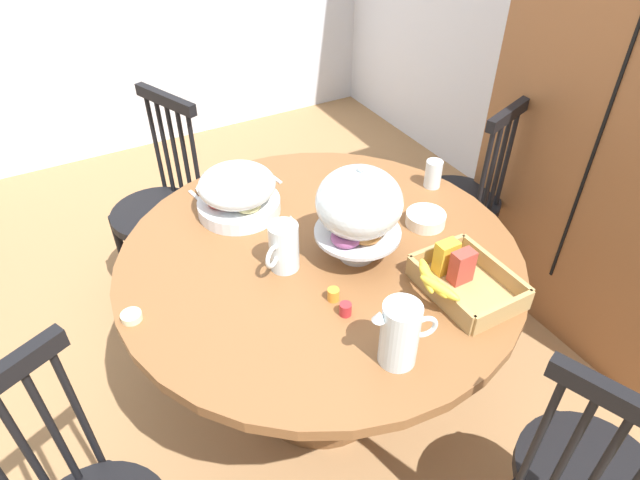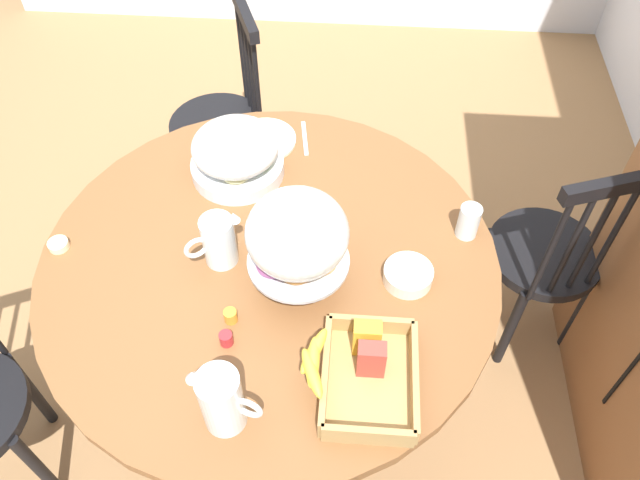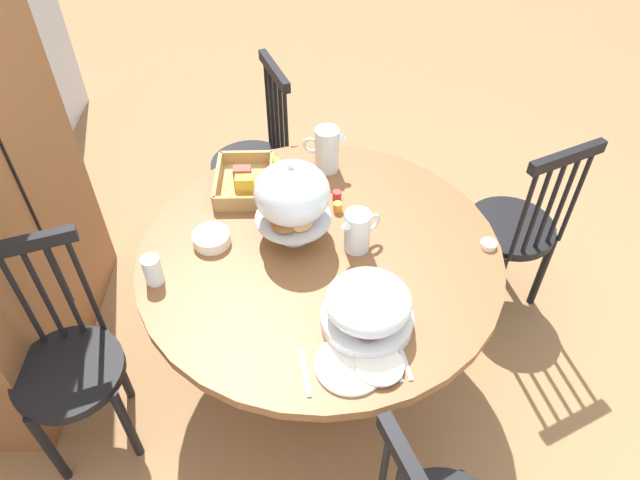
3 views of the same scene
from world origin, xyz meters
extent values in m
plane|color=#997047|center=(0.00, 0.00, 0.00)|extent=(10.00, 10.00, 0.00)
cube|color=black|center=(0.21, 1.22, 1.04)|extent=(0.01, 0.01, 1.52)
cylinder|color=brown|center=(0.05, 0.13, 0.72)|extent=(1.34, 1.34, 0.04)
cylinder|color=brown|center=(0.05, 0.13, 0.39)|extent=(0.14, 0.14, 0.63)
cylinder|color=brown|center=(0.05, 0.13, 0.03)|extent=(0.56, 0.56, 0.06)
cylinder|color=black|center=(0.96, 0.48, 0.45)|extent=(0.40, 0.40, 0.04)
cylinder|color=black|center=(0.78, 0.56, 0.23)|extent=(0.04, 0.04, 0.45)
cylinder|color=black|center=(1.02, 0.33, 0.69)|extent=(0.02, 0.02, 0.48)
cylinder|color=black|center=(0.95, 0.30, 0.69)|extent=(0.02, 0.02, 0.48)
cylinder|color=black|center=(0.89, 0.28, 0.69)|extent=(0.02, 0.02, 0.48)
cube|color=black|center=(1.02, 0.33, 0.95)|extent=(0.35, 0.16, 0.05)
cylinder|color=black|center=(-0.27, 1.05, 0.45)|extent=(0.40, 0.40, 0.04)
cylinder|color=black|center=(-0.45, 1.14, 0.23)|extent=(0.04, 0.04, 0.45)
cylinder|color=black|center=(-0.35, 0.88, 0.23)|extent=(0.04, 0.04, 0.45)
cylinder|color=black|center=(-0.18, 1.23, 0.23)|extent=(0.04, 0.04, 0.45)
cylinder|color=black|center=(-0.09, 0.97, 0.23)|extent=(0.04, 0.04, 0.45)
cylinder|color=black|center=(-0.16, 1.24, 0.69)|extent=(0.02, 0.02, 0.48)
cylinder|color=black|center=(-0.14, 1.17, 0.69)|extent=(0.02, 0.02, 0.48)
cylinder|color=black|center=(-0.12, 1.11, 0.69)|extent=(0.02, 0.02, 0.48)
cylinder|color=black|center=(-0.09, 1.04, 0.69)|extent=(0.02, 0.02, 0.48)
cylinder|color=black|center=(-0.07, 0.97, 0.69)|extent=(0.02, 0.02, 0.48)
cube|color=black|center=(-0.12, 1.11, 0.95)|extent=(0.15, 0.35, 0.05)
cylinder|color=black|center=(-0.85, -0.22, 0.45)|extent=(0.40, 0.40, 0.04)
cylinder|color=black|center=(-0.93, -0.40, 0.23)|extent=(0.04, 0.04, 0.45)
cylinder|color=black|center=(-0.67, -0.30, 0.23)|extent=(0.04, 0.04, 0.45)
cylinder|color=black|center=(-1.04, -0.14, 0.23)|extent=(0.04, 0.04, 0.45)
cylinder|color=black|center=(-0.77, -0.04, 0.23)|extent=(0.04, 0.04, 0.45)
cylinder|color=black|center=(-1.04, -0.12, 0.69)|extent=(0.02, 0.02, 0.48)
cylinder|color=black|center=(-0.98, -0.09, 0.69)|extent=(0.02, 0.02, 0.48)
cylinder|color=black|center=(-0.91, -0.07, 0.69)|extent=(0.02, 0.02, 0.48)
cylinder|color=black|center=(-0.85, -0.04, 0.69)|extent=(0.02, 0.02, 0.48)
cylinder|color=black|center=(-0.78, -0.02, 0.69)|extent=(0.02, 0.02, 0.48)
cube|color=black|center=(-0.91, -0.07, 0.95)|extent=(0.35, 0.16, 0.05)
cylinder|color=black|center=(0.35, -0.88, 0.69)|extent=(0.02, 0.02, 0.48)
cylinder|color=black|center=(0.32, -0.81, 0.69)|extent=(0.02, 0.02, 0.48)
cylinder|color=black|center=(0.29, -0.75, 0.69)|extent=(0.02, 0.02, 0.48)
cylinder|color=black|center=(0.26, -0.69, 0.69)|extent=(0.02, 0.02, 0.48)
cylinder|color=silver|center=(0.13, 0.23, 0.75)|extent=(0.12, 0.12, 0.02)
cylinder|color=silver|center=(0.13, 0.23, 0.79)|extent=(0.03, 0.03, 0.09)
cylinder|color=silver|center=(0.13, 0.23, 0.84)|extent=(0.28, 0.28, 0.01)
torus|color=#B27033|center=(0.17, 0.23, 0.86)|extent=(0.10, 0.10, 0.03)
torus|color=#D19347|center=(0.14, 0.29, 0.86)|extent=(0.10, 0.10, 0.03)
torus|color=#935628|center=(0.07, 0.26, 0.86)|extent=(0.10, 0.10, 0.03)
torus|color=tan|center=(0.08, 0.21, 0.86)|extent=(0.10, 0.10, 0.03)
torus|color=#994C84|center=(0.16, 0.17, 0.86)|extent=(0.10, 0.10, 0.03)
ellipsoid|color=silver|center=(0.13, 0.23, 0.95)|extent=(0.27, 0.27, 0.22)
sphere|color=silver|center=(0.13, 0.23, 1.07)|extent=(0.02, 0.02, 0.02)
cylinder|color=silver|center=(-0.30, -0.01, 0.77)|extent=(0.30, 0.30, 0.05)
ellipsoid|color=beige|center=(-0.23, 0.00, 0.80)|extent=(0.09, 0.09, 0.03)
ellipsoid|color=#8CBF59|center=(-0.29, 0.06, 0.80)|extent=(0.09, 0.09, 0.03)
ellipsoid|color=#6B2D4C|center=(-0.36, -0.01, 0.80)|extent=(0.09, 0.09, 0.03)
ellipsoid|color=#CC3D33|center=(-0.30, -0.08, 0.80)|extent=(0.09, 0.09, 0.03)
ellipsoid|color=silver|center=(-0.30, -0.01, 0.85)|extent=(0.28, 0.28, 0.13)
cylinder|color=silver|center=(0.55, 0.09, 0.84)|extent=(0.10, 0.10, 0.20)
cylinder|color=orange|center=(0.55, 0.09, 0.81)|extent=(0.09, 0.09, 0.13)
cone|color=silver|center=(0.53, 0.04, 0.92)|extent=(0.04, 0.04, 0.03)
torus|color=silver|center=(0.56, 0.16, 0.85)|extent=(0.03, 0.08, 0.07)
cylinder|color=silver|center=(0.06, 0.00, 0.82)|extent=(0.10, 0.10, 0.16)
cylinder|color=white|center=(0.06, 0.00, 0.80)|extent=(0.08, 0.08, 0.11)
cone|color=silver|center=(0.03, 0.04, 0.89)|extent=(0.05, 0.05, 0.03)
torus|color=silver|center=(0.10, -0.06, 0.83)|extent=(0.05, 0.07, 0.07)
cube|color=tan|center=(0.43, 0.44, 0.75)|extent=(0.30, 0.22, 0.01)
cube|color=tan|center=(0.43, 0.33, 0.78)|extent=(0.30, 0.02, 0.07)
cube|color=tan|center=(0.43, 0.55, 0.78)|extent=(0.30, 0.02, 0.07)
cube|color=tan|center=(0.28, 0.44, 0.78)|extent=(0.02, 0.22, 0.07)
cube|color=tan|center=(0.58, 0.44, 0.78)|extent=(0.02, 0.22, 0.07)
cube|color=gold|center=(0.34, 0.43, 0.81)|extent=(0.04, 0.07, 0.11)
cube|color=#B23D33|center=(0.40, 0.44, 0.81)|extent=(0.04, 0.07, 0.11)
ellipsoid|color=yellow|center=(0.40, 0.30, 0.84)|extent=(0.14, 0.08, 0.05)
ellipsoid|color=yellow|center=(0.43, 0.30, 0.84)|extent=(0.13, 0.03, 0.05)
ellipsoid|color=yellow|center=(0.46, 0.30, 0.84)|extent=(0.14, 0.08, 0.05)
cylinder|color=white|center=(-0.45, 0.05, 0.75)|extent=(0.22, 0.22, 0.01)
cylinder|color=white|center=(-0.46, -0.03, 0.76)|extent=(0.15, 0.15, 0.01)
cylinder|color=white|center=(0.10, 0.54, 0.76)|extent=(0.14, 0.14, 0.04)
cylinder|color=silver|center=(-0.09, 0.71, 0.80)|extent=(0.06, 0.06, 0.11)
cylinder|color=beige|center=(0.05, -0.49, 0.75)|extent=(0.06, 0.06, 0.02)
cylinder|color=#B7282D|center=(0.34, 0.06, 0.76)|extent=(0.04, 0.04, 0.04)
cylinder|color=orange|center=(0.27, 0.06, 0.76)|extent=(0.04, 0.04, 0.04)
cube|color=silver|center=(-0.43, -0.08, 0.74)|extent=(0.17, 0.04, 0.01)
cube|color=silver|center=(-0.43, -0.11, 0.74)|extent=(0.17, 0.04, 0.01)
cube|color=silver|center=(-0.48, 0.19, 0.74)|extent=(0.17, 0.04, 0.01)
camera|label=1|loc=(1.27, -0.55, 1.90)|focal=30.54mm
camera|label=2|loc=(1.17, 0.37, 2.20)|focal=35.49mm
camera|label=3|loc=(-1.46, 0.17, 2.26)|focal=32.63mm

